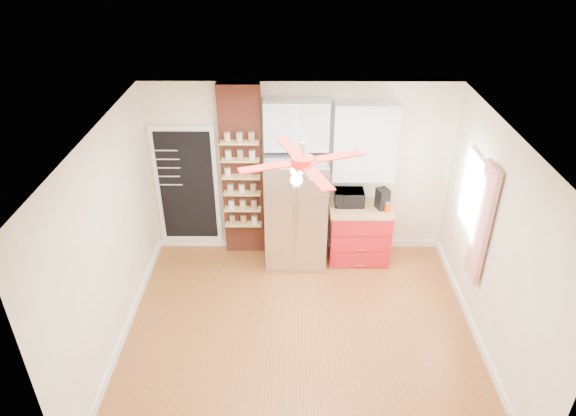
{
  "coord_description": "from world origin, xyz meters",
  "views": [
    {
      "loc": [
        -0.12,
        -4.91,
        4.72
      ],
      "look_at": [
        -0.16,
        0.9,
        1.34
      ],
      "focal_mm": 32.0,
      "sensor_mm": 36.0,
      "label": 1
    }
  ],
  "objects_px": {
    "ceiling_fan": "(303,162)",
    "toaster_oven": "(349,198)",
    "canister_left": "(388,207)",
    "pantry_jar_oats": "(228,172)",
    "coffee_maker": "(382,199)",
    "red_cabinet": "(359,233)",
    "fridge": "(296,210)"
  },
  "relations": [
    {
      "from": "red_cabinet",
      "to": "fridge",
      "type": "bearing_deg",
      "value": -177.05
    },
    {
      "from": "fridge",
      "to": "toaster_oven",
      "type": "distance_m",
      "value": 0.81
    },
    {
      "from": "coffee_maker",
      "to": "canister_left",
      "type": "relative_size",
      "value": 2.46
    },
    {
      "from": "red_cabinet",
      "to": "pantry_jar_oats",
      "type": "distance_m",
      "value": 2.2
    },
    {
      "from": "red_cabinet",
      "to": "canister_left",
      "type": "height_order",
      "value": "canister_left"
    },
    {
      "from": "ceiling_fan",
      "to": "toaster_oven",
      "type": "height_order",
      "value": "ceiling_fan"
    },
    {
      "from": "toaster_oven",
      "to": "pantry_jar_oats",
      "type": "distance_m",
      "value": 1.83
    },
    {
      "from": "fridge",
      "to": "coffee_maker",
      "type": "relative_size",
      "value": 5.58
    },
    {
      "from": "red_cabinet",
      "to": "pantry_jar_oats",
      "type": "bearing_deg",
      "value": 177.04
    },
    {
      "from": "red_cabinet",
      "to": "coffee_maker",
      "type": "height_order",
      "value": "coffee_maker"
    },
    {
      "from": "ceiling_fan",
      "to": "toaster_oven",
      "type": "xyz_separation_m",
      "value": [
        0.74,
        1.77,
        -1.41
      ]
    },
    {
      "from": "ceiling_fan",
      "to": "canister_left",
      "type": "height_order",
      "value": "ceiling_fan"
    },
    {
      "from": "pantry_jar_oats",
      "to": "red_cabinet",
      "type": "bearing_deg",
      "value": -2.96
    },
    {
      "from": "canister_left",
      "to": "ceiling_fan",
      "type": "bearing_deg",
      "value": -129.13
    },
    {
      "from": "toaster_oven",
      "to": "fridge",
      "type": "bearing_deg",
      "value": -171.01
    },
    {
      "from": "fridge",
      "to": "pantry_jar_oats",
      "type": "xyz_separation_m",
      "value": [
        -0.99,
        0.15,
        0.56
      ]
    },
    {
      "from": "canister_left",
      "to": "red_cabinet",
      "type": "bearing_deg",
      "value": 165.68
    },
    {
      "from": "fridge",
      "to": "canister_left",
      "type": "bearing_deg",
      "value": -1.9
    },
    {
      "from": "ceiling_fan",
      "to": "coffee_maker",
      "type": "xyz_separation_m",
      "value": [
        1.22,
        1.67,
        -1.37
      ]
    },
    {
      "from": "ceiling_fan",
      "to": "red_cabinet",
      "type": "bearing_deg",
      "value": 61.29
    },
    {
      "from": "coffee_maker",
      "to": "toaster_oven",
      "type": "bearing_deg",
      "value": 145.8
    },
    {
      "from": "canister_left",
      "to": "pantry_jar_oats",
      "type": "height_order",
      "value": "pantry_jar_oats"
    },
    {
      "from": "red_cabinet",
      "to": "coffee_maker",
      "type": "relative_size",
      "value": 3.0
    },
    {
      "from": "toaster_oven",
      "to": "pantry_jar_oats",
      "type": "xyz_separation_m",
      "value": [
        -1.78,
        0.02,
        0.42
      ]
    },
    {
      "from": "red_cabinet",
      "to": "coffee_maker",
      "type": "bearing_deg",
      "value": -1.35
    },
    {
      "from": "red_cabinet",
      "to": "toaster_oven",
      "type": "height_order",
      "value": "toaster_oven"
    },
    {
      "from": "fridge",
      "to": "red_cabinet",
      "type": "distance_m",
      "value": 1.06
    },
    {
      "from": "ceiling_fan",
      "to": "coffee_maker",
      "type": "distance_m",
      "value": 2.48
    },
    {
      "from": "red_cabinet",
      "to": "canister_left",
      "type": "relative_size",
      "value": 7.37
    },
    {
      "from": "pantry_jar_oats",
      "to": "ceiling_fan",
      "type": "bearing_deg",
      "value": -59.62
    },
    {
      "from": "fridge",
      "to": "coffee_maker",
      "type": "height_order",
      "value": "fridge"
    },
    {
      "from": "toaster_oven",
      "to": "coffee_maker",
      "type": "relative_size",
      "value": 1.37
    }
  ]
}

